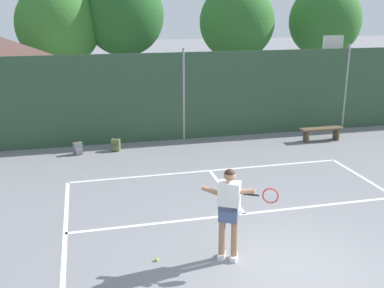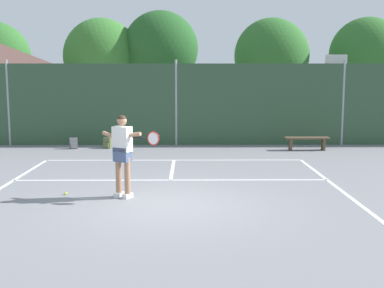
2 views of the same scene
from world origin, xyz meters
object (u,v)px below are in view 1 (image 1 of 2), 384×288
Objects in this scene: tennis_player at (230,206)px; tennis_ball at (157,259)px; courtside_bench at (322,131)px; backpack_grey at (78,149)px; basketball_hoop at (331,66)px; backpack_olive at (116,145)px.

tennis_ball is at bearing 169.81° from tennis_player.
courtside_bench is (5.78, 6.91, -0.75)m from tennis_player.
backpack_grey is at bearing 176.98° from courtside_bench.
basketball_hoop is 2.22× the size of courtside_bench.
tennis_player reaches higher than tennis_ball.
tennis_player is 7.69m from backpack_olive.
tennis_player is 7.94m from backpack_grey.
basketball_hoop is 13.16m from tennis_ball.
courtside_bench is (7.15, 6.67, 0.33)m from tennis_ball.
backpack_grey and backpack_olive have the same top height.
backpack_grey is 0.29× the size of courtside_bench.
basketball_hoop is 1.91× the size of tennis_player.
tennis_player is at bearing -129.91° from courtside_bench.
backpack_olive is (-9.11, -2.20, -2.12)m from basketball_hoop.
backpack_grey reaches higher than tennis_ball.
tennis_player reaches higher than backpack_olive.
courtside_bench is at bearing -4.30° from backpack_olive.
basketball_hoop is at bearing 57.45° from courtside_bench.
tennis_ball is 7.23m from backpack_olive.
tennis_ball is 0.14× the size of backpack_olive.
basketball_hoop is 7.67× the size of backpack_grey.
tennis_ball is at bearing -88.35° from backpack_olive.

